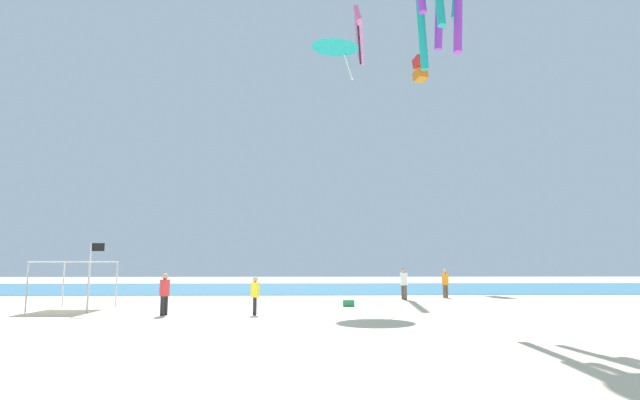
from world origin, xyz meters
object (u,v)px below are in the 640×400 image
kite_delta_teal (335,44)px  kite_parafoil_pink (359,37)px  person_rightmost (165,291)px  kite_box_red (420,69)px  person_leftmost (255,292)px  canopy_tent (76,264)px  person_near_tent (404,281)px  person_central (445,281)px  cooler_box (349,303)px  banner_flag (92,270)px

kite_delta_teal → kite_parafoil_pink: (2.66, 11.22, 5.79)m
person_rightmost → kite_box_red: (16.70, 24.73, 19.73)m
kite_delta_teal → kite_parafoil_pink: 12.91m
kite_box_red → person_leftmost: bearing=40.8°
canopy_tent → kite_parafoil_pink: kite_parafoil_pink is taller
person_near_tent → kite_box_red: kite_box_red is taller
person_central → person_rightmost: person_central is taller
person_central → kite_box_red: bearing=-144.0°
kite_delta_teal → kite_box_red: kite_box_red is taller
cooler_box → kite_delta_teal: bearing=95.4°
kite_parafoil_pink → canopy_tent: bearing=146.3°
kite_parafoil_pink → person_leftmost: bearing=169.8°
person_near_tent → banner_flag: size_ratio=0.61×
canopy_tent → person_near_tent: 17.46m
cooler_box → kite_delta_teal: size_ratio=0.14×
cooler_box → person_near_tent: bearing=50.6°
banner_flag → kite_box_red: (20.19, 23.67, 18.88)m
canopy_tent → person_near_tent: canopy_tent is taller
person_rightmost → kite_parafoil_pink: bearing=165.8°
person_near_tent → cooler_box: bearing=121.3°
canopy_tent → kite_parafoil_pink: 29.57m
person_leftmost → person_rightmost: person_rightmost is taller
kite_parafoil_pink → cooler_box: bearing=-179.9°
canopy_tent → person_rightmost: canopy_tent is taller
canopy_tent → kite_delta_teal: bearing=23.5°
person_near_tent → kite_box_red: bearing=-36.7°
person_central → kite_delta_teal: size_ratio=0.42×
person_central → cooler_box: size_ratio=3.05×
person_central → banner_flag: bearing=-19.5°
kite_delta_teal → kite_parafoil_pink: kite_parafoil_pink is taller
person_rightmost → kite_box_red: bearing=159.7°
person_rightmost → cooler_box: bearing=130.3°
person_central → kite_parafoil_pink: 22.83m
person_near_tent → kite_parafoil_pink: kite_parafoil_pink is taller
canopy_tent → person_central: size_ratio=1.87×
person_rightmost → banner_flag: bearing=-93.1°
kite_box_red → kite_parafoil_pink: size_ratio=0.45×
canopy_tent → person_near_tent: size_ratio=1.78×
kite_box_red → kite_parafoil_pink: (-6.48, -5.47, 0.58)m
person_rightmost → canopy_tent: bearing=-104.3°
person_central → kite_box_red: (2.35, 15.09, 19.71)m
banner_flag → kite_delta_teal: bearing=32.3°
person_leftmost → person_rightmost: size_ratio=0.92×
canopy_tent → cooler_box: canopy_tent is taller
person_leftmost → person_rightmost: bearing=-90.0°
canopy_tent → person_rightmost: (4.90, -2.61, -1.10)m
canopy_tent → person_leftmost: bearing=-16.1°
person_leftmost → person_rightmost: 3.73m
person_central → cooler_box: bearing=-3.6°
person_near_tent → person_leftmost: size_ratio=1.16×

